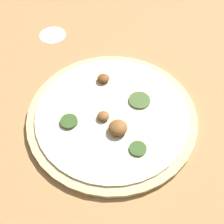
# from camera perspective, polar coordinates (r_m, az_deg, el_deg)

# --- Properties ---
(ground_plane) EXTENTS (3.00, 3.00, 0.00)m
(ground_plane) POSITION_cam_1_polar(r_m,az_deg,el_deg) (0.68, 0.00, -1.06)
(ground_plane) COLOR tan
(pizza) EXTENTS (0.36, 0.36, 0.03)m
(pizza) POSITION_cam_1_polar(r_m,az_deg,el_deg) (0.67, 0.00, -0.70)
(pizza) COLOR beige
(pizza) RESTS_ON ground_plane
(flour_patch) EXTENTS (0.07, 0.07, 0.00)m
(flour_patch) POSITION_cam_1_polar(r_m,az_deg,el_deg) (0.88, -10.75, 13.69)
(flour_patch) COLOR white
(flour_patch) RESTS_ON ground_plane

